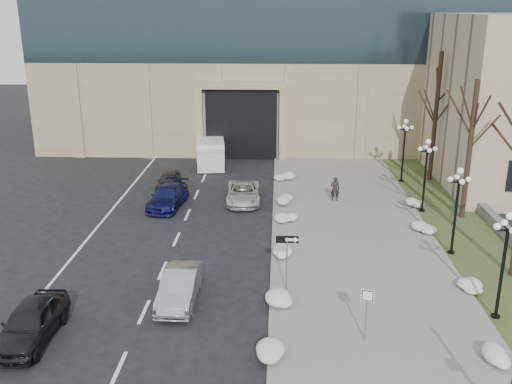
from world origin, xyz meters
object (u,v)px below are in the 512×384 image
one_way_sign (291,246)px  keep_sign (367,304)px  car_a (31,322)px  box_truck (211,152)px  car_e (168,181)px  lamppost_a (505,252)px  car_d (243,193)px  lamppost_b (457,200)px  pedestrian (335,189)px  lamppost_c (426,166)px  lamppost_d (404,142)px  car_b (180,287)px  car_c (168,197)px

one_way_sign → keep_sign: bearing=-53.6°
car_a → box_truck: size_ratio=0.68×
car_e → lamppost_a: bearing=-46.6°
car_d → car_e: car_d is taller
lamppost_b → car_d: bearing=144.8°
car_a → pedestrian: (13.31, 17.08, 0.18)m
box_truck → lamppost_a: (14.75, -24.27, 2.10)m
car_d → box_truck: (-3.29, 9.68, 0.32)m
box_truck → lamppost_c: size_ratio=1.37×
lamppost_a → lamppost_d: size_ratio=1.00×
lamppost_b → car_b: bearing=-157.6°
car_b → car_e: (-3.53, 16.12, -0.07)m
car_a → keep_sign: size_ratio=1.94×
car_c → pedestrian: (10.92, 1.33, 0.26)m
car_b → car_c: 12.81m
car_b → car_d: size_ratio=0.92×
one_way_sign → lamppost_c: (8.53, 11.12, 0.74)m
box_truck → car_b: bearing=-93.6°
car_c → car_d: (4.82, 1.12, -0.03)m
car_c → keep_sign: keep_sign is taller
pedestrian → keep_sign: size_ratio=0.72×
car_c → pedestrian: 11.01m
lamppost_c → pedestrian: bearing=161.5°
lamppost_b → lamppost_c: size_ratio=1.00×
car_a → pedestrian: 21.66m
box_truck → lamppost_a: bearing=-65.7°
car_a → keep_sign: (12.97, 0.31, 0.93)m
car_c → keep_sign: (10.57, -15.44, 1.01)m
car_d → car_a: bearing=-116.1°
lamppost_c → car_c: bearing=178.4°
pedestrian → one_way_sign: 13.37m
car_e → car_d: bearing=-25.9°
pedestrian → lamppost_b: size_ratio=0.34×
one_way_sign → lamppost_b: (8.53, 4.62, 0.74)m
car_e → pedestrian: size_ratio=2.28×
car_b → car_c: bearing=103.6°
car_a → car_e: (1.74, 19.39, -0.12)m
car_a → car_b: size_ratio=1.04×
car_b → car_d: (1.95, 13.61, -0.06)m
car_d → pedestrian: 6.11m
keep_sign → lamppost_c: lamppost_c is taller
lamppost_d → car_d: bearing=-156.8°
car_e → pedestrian: pedestrian is taller
car_a → lamppost_d: lamppost_d is taller
pedestrian → keep_sign: bearing=89.9°
car_a → one_way_sign: 11.08m
box_truck → lamppost_c: lamppost_c is taller
car_d → car_e: size_ratio=1.25×
pedestrian → lamppost_b: lamppost_b is taller
box_truck → one_way_sign: (6.22, -22.38, 1.36)m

